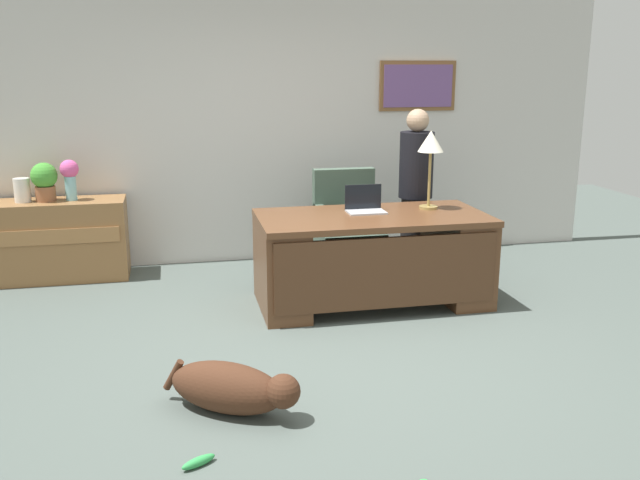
# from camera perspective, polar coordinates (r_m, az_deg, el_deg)

# --- Properties ---
(ground_plane) EXTENTS (12.00, 12.00, 0.00)m
(ground_plane) POSITION_cam_1_polar(r_m,az_deg,el_deg) (4.99, 0.62, -9.22)
(ground_plane) COLOR #4C5651
(back_wall) EXTENTS (7.00, 0.16, 2.70)m
(back_wall) POSITION_cam_1_polar(r_m,az_deg,el_deg) (7.17, -3.91, 9.14)
(back_wall) COLOR silver
(back_wall) RESTS_ON ground_plane
(desk) EXTENTS (1.91, 0.95, 0.77)m
(desk) POSITION_cam_1_polar(r_m,az_deg,el_deg) (5.85, 4.38, -1.32)
(desk) COLOR brown
(desk) RESTS_ON ground_plane
(credenza) EXTENTS (1.49, 0.50, 0.76)m
(credenza) POSITION_cam_1_polar(r_m,az_deg,el_deg) (7.01, -21.69, -0.05)
(credenza) COLOR olive
(credenza) RESTS_ON ground_plane
(armchair) EXTENTS (0.60, 0.59, 1.01)m
(armchair) POSITION_cam_1_polar(r_m,az_deg,el_deg) (6.68, 2.29, 1.04)
(armchair) COLOR #475B4C
(armchair) RESTS_ON ground_plane
(person_standing) EXTENTS (0.32, 0.32, 1.59)m
(person_standing) POSITION_cam_1_polar(r_m,az_deg,el_deg) (6.64, 7.87, 3.97)
(person_standing) COLOR #262323
(person_standing) RESTS_ON ground_plane
(dog_lying) EXTENTS (0.79, 0.65, 0.30)m
(dog_lying) POSITION_cam_1_polar(r_m,az_deg,el_deg) (4.16, -7.23, -12.00)
(dog_lying) COLOR #472819
(dog_lying) RESTS_ON ground_plane
(laptop) EXTENTS (0.32, 0.22, 0.22)m
(laptop) POSITION_cam_1_polar(r_m,az_deg,el_deg) (5.89, 3.71, 2.88)
(laptop) COLOR #B2B5BA
(laptop) RESTS_ON desk
(desk_lamp) EXTENTS (0.22, 0.22, 0.68)m
(desk_lamp) POSITION_cam_1_polar(r_m,az_deg,el_deg) (6.01, 9.11, 7.61)
(desk_lamp) COLOR #9E8447
(desk_lamp) RESTS_ON desk
(vase_with_flowers) EXTENTS (0.17, 0.17, 0.38)m
(vase_with_flowers) POSITION_cam_1_polar(r_m,az_deg,el_deg) (6.85, -19.94, 5.04)
(vase_with_flowers) COLOR #83C0CA
(vase_with_flowers) RESTS_ON credenza
(vase_empty) EXTENTS (0.15, 0.15, 0.22)m
(vase_empty) POSITION_cam_1_polar(r_m,az_deg,el_deg) (6.94, -23.36, 3.79)
(vase_empty) COLOR silver
(vase_empty) RESTS_ON credenza
(potted_plant) EXTENTS (0.24, 0.24, 0.36)m
(potted_plant) POSITION_cam_1_polar(r_m,az_deg,el_deg) (6.89, -21.78, 4.61)
(potted_plant) COLOR brown
(potted_plant) RESTS_ON credenza
(dog_toy_bone) EXTENTS (0.19, 0.14, 0.05)m
(dog_toy_bone) POSITION_cam_1_polar(r_m,az_deg,el_deg) (3.75, -9.99, -17.56)
(dog_toy_bone) COLOR green
(dog_toy_bone) RESTS_ON ground_plane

